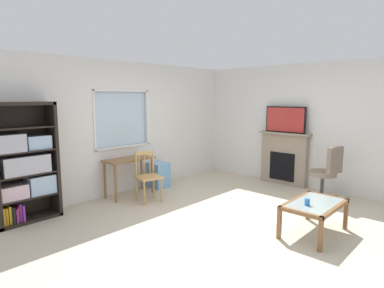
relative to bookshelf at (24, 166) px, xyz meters
name	(u,v)px	position (x,y,z in m)	size (l,w,h in m)	color
ground	(226,221)	(2.08, -2.24, -0.86)	(6.30, 5.97, 0.02)	beige
wall_back_with_window	(128,128)	(2.09, 0.24, 0.42)	(5.30, 0.15, 2.57)	silver
wall_right	(305,126)	(4.79, -2.24, 0.43)	(0.12, 5.17, 2.57)	silver
bookshelf	(24,166)	(0.00, 0.00, 0.00)	(0.90, 0.38, 1.81)	black
desk_under_window	(129,165)	(1.83, -0.11, -0.25)	(0.95, 0.45, 0.73)	brown
wooden_chair	(148,176)	(1.87, -0.62, -0.39)	(0.50, 0.49, 0.90)	tan
plastic_drawer_unit	(158,175)	(2.60, -0.06, -0.59)	(0.35, 0.40, 0.52)	#72ADDB
fireplace	(284,158)	(4.63, -1.87, -0.28)	(0.26, 1.12, 1.13)	gray
tv	(285,120)	(4.61, -1.87, 0.56)	(0.06, 0.89, 0.56)	black
office_chair	(327,170)	(4.16, -2.97, -0.30)	(0.58, 0.60, 1.00)	#7A6B5B
coffee_table	(314,207)	(2.52, -3.41, -0.47)	(0.98, 0.60, 0.45)	#8C9E99
sippy_cup	(307,202)	(2.34, -3.38, -0.36)	(0.07, 0.07, 0.09)	#337FD6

